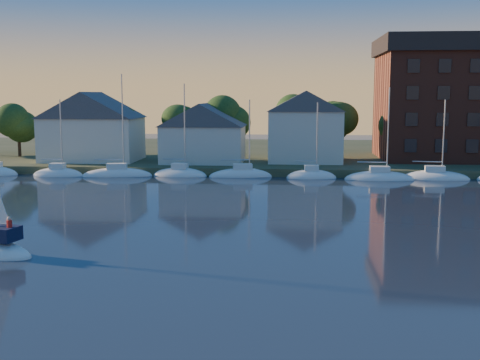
# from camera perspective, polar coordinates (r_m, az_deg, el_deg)

# --- Properties ---
(ground) EXTENTS (260.00, 260.00, 0.00)m
(ground) POSITION_cam_1_polar(r_m,az_deg,el_deg) (27.71, -8.76, -13.87)
(ground) COLOR black
(ground) RESTS_ON ground
(shoreline_land) EXTENTS (160.00, 50.00, 2.00)m
(shoreline_land) POSITION_cam_1_polar(r_m,az_deg,el_deg) (100.65, 1.43, 2.26)
(shoreline_land) COLOR #2E3921
(shoreline_land) RESTS_ON ground
(wooden_dock) EXTENTS (120.00, 3.00, 1.00)m
(wooden_dock) POSITION_cam_1_polar(r_m,az_deg,el_deg) (77.87, 0.35, 0.52)
(wooden_dock) COLOR brown
(wooden_dock) RESTS_ON ground
(clubhouse_west) EXTENTS (13.65, 9.45, 9.64)m
(clubhouse_west) POSITION_cam_1_polar(r_m,az_deg,el_deg) (87.73, -13.84, 5.04)
(clubhouse_west) COLOR beige
(clubhouse_west) RESTS_ON shoreline_land
(clubhouse_centre) EXTENTS (11.55, 8.40, 8.08)m
(clubhouse_centre) POSITION_cam_1_polar(r_m,az_deg,el_deg) (83.00, -3.50, 4.54)
(clubhouse_centre) COLOR beige
(clubhouse_centre) RESTS_ON shoreline_land
(clubhouse_east) EXTENTS (10.50, 8.40, 9.80)m
(clubhouse_east) POSITION_cam_1_polar(r_m,az_deg,el_deg) (84.05, 6.22, 5.15)
(clubhouse_east) COLOR beige
(clubhouse_east) RESTS_ON shoreline_land
(tree_line) EXTENTS (93.40, 5.40, 8.90)m
(tree_line) POSITION_cam_1_polar(r_m,az_deg,el_deg) (88.08, 2.25, 6.09)
(tree_line) COLOR #352718
(tree_line) RESTS_ON shoreline_land
(moored_fleet) EXTENTS (87.50, 2.40, 12.05)m
(moored_fleet) POSITION_cam_1_polar(r_m,az_deg,el_deg) (74.89, 0.17, 0.29)
(moored_fleet) COLOR white
(moored_fleet) RESTS_ON ground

